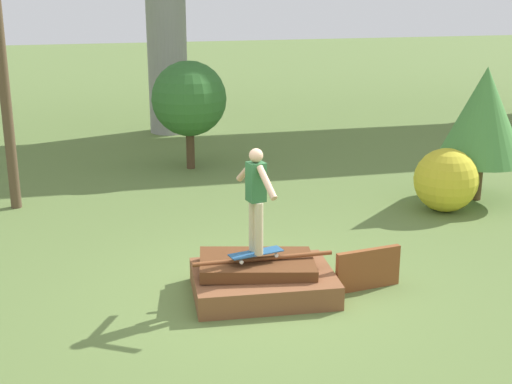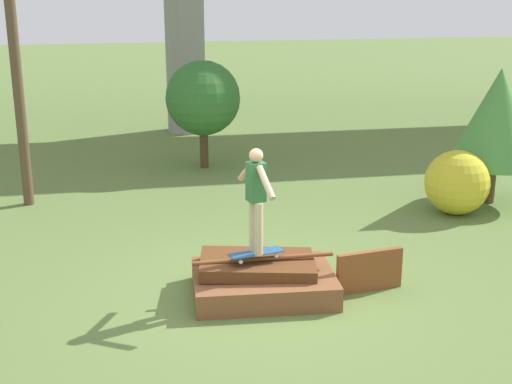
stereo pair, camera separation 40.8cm
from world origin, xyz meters
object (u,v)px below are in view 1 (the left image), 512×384
at_px(tree_behind_left, 484,115).
at_px(tree_behind_right, 189,99).
at_px(skater, 256,194).
at_px(bush_yellow_flowering, 446,180).
at_px(skateboard, 256,253).

distance_m(tree_behind_left, tree_behind_right, 6.40).
xyz_separation_m(skater, tree_behind_right, (0.12, 7.08, 0.13)).
xyz_separation_m(skater, bush_yellow_flowering, (4.36, 2.87, -0.89)).
bearing_deg(tree_behind_right, bush_yellow_flowering, -44.80).
distance_m(skater, bush_yellow_flowering, 5.29).
distance_m(tree_behind_left, bush_yellow_flowering, 1.55).
relative_size(skater, bush_yellow_flowering, 1.21).
distance_m(skateboard, bush_yellow_flowering, 5.22).
height_order(tree_behind_left, tree_behind_right, tree_behind_left).
xyz_separation_m(skateboard, tree_behind_left, (5.33, 3.37, 1.07)).
bearing_deg(tree_behind_left, skater, -147.69).
height_order(tree_behind_left, bush_yellow_flowering, tree_behind_left).
bearing_deg(skateboard, skater, 180.00).
height_order(tree_behind_right, bush_yellow_flowering, tree_behind_right).
bearing_deg(bush_yellow_flowering, tree_behind_left, 27.39).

